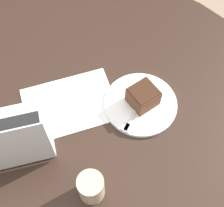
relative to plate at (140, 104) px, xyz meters
The scene contains 7 objects.
ground_plane 0.78m from the plate, 142.72° to the left, with size 12.00×12.00×0.00m, color gray.
dining_table 0.22m from the plate, 142.72° to the left, with size 1.38×1.38×0.75m.
paper_document 0.23m from the plate, 131.39° to the left, with size 0.36×0.33×0.00m.
plate is the anchor object (origin of this frame).
cake_slice 0.04m from the plate, 12.26° to the right, with size 0.10×0.10×0.07m.
fork 0.05m from the plate, 168.95° to the right, with size 0.17×0.06×0.00m.
coffee_glass 0.33m from the plate, 166.47° to the right, with size 0.07×0.07×0.10m.
Camera 1 is at (-0.30, -0.39, 1.64)m, focal length 50.00 mm.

